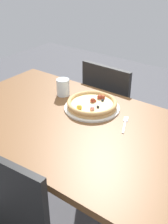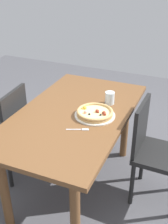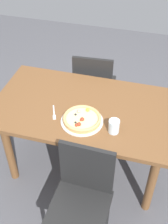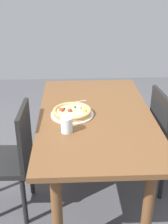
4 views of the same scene
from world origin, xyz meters
TOP-DOWN VIEW (x-y plane):
  - ground_plane at (0.00, 0.00)m, footprint 6.00×6.00m
  - dining_table at (0.00, 0.00)m, footprint 1.50×0.85m
  - chair_near at (0.09, -0.64)m, footprint 0.43×0.43m
  - chair_far at (-0.14, 0.64)m, footprint 0.41×0.41m
  - plate at (-0.02, 0.18)m, footprint 0.32×0.32m
  - pizza at (-0.02, 0.18)m, footprint 0.29×0.29m
  - fork at (0.22, 0.15)m, footprint 0.08×0.16m
  - drinking_glass at (-0.27, 0.22)m, footprint 0.08×0.08m

SIDE VIEW (x-z plane):
  - ground_plane at x=0.00m, z-range 0.00..0.00m
  - chair_near at x=0.09m, z-range 0.05..0.93m
  - chair_far at x=-0.14m, z-range 0.05..0.93m
  - dining_table at x=0.00m, z-range 0.27..1.03m
  - fork at x=0.22m, z-range 0.76..0.76m
  - plate at x=-0.02m, z-range 0.76..0.77m
  - pizza at x=-0.02m, z-range 0.77..0.82m
  - drinking_glass at x=-0.27m, z-range 0.76..0.87m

